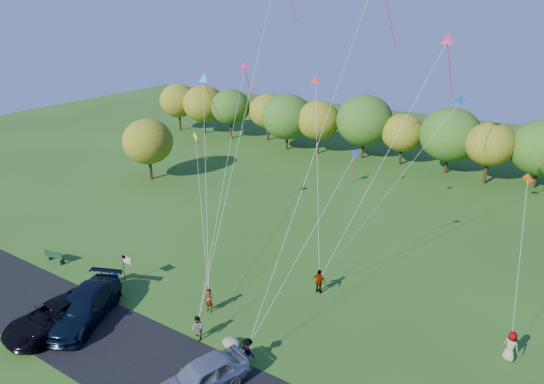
{
  "coord_description": "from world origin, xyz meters",
  "views": [
    {
      "loc": [
        18.0,
        -18.4,
        18.78
      ],
      "look_at": [
        2.24,
        6.0,
        7.44
      ],
      "focal_mm": 32.0,
      "sensor_mm": 36.0,
      "label": 1
    }
  ],
  "objects_px": {
    "minivan_dark": "(54,316)",
    "trash_barrel": "(115,277)",
    "flyer_d": "(319,281)",
    "park_bench": "(55,256)",
    "minivan_navy": "(84,306)",
    "minivan_silver": "(202,377)",
    "flyer_c": "(248,351)",
    "flyer_b": "(198,328)",
    "flyer_e": "(511,346)",
    "flyer_a": "(209,300)"
  },
  "relations": [
    {
      "from": "flyer_e",
      "to": "park_bench",
      "type": "xyz_separation_m",
      "value": [
        -31.34,
        -7.1,
        -0.41
      ]
    },
    {
      "from": "minivan_navy",
      "to": "trash_barrel",
      "type": "distance_m",
      "value": 4.56
    },
    {
      "from": "minivan_dark",
      "to": "minivan_silver",
      "type": "bearing_deg",
      "value": 6.64
    },
    {
      "from": "flyer_a",
      "to": "trash_barrel",
      "type": "xyz_separation_m",
      "value": [
        -8.03,
        -0.93,
        -0.41
      ]
    },
    {
      "from": "minivan_silver",
      "to": "park_bench",
      "type": "xyz_separation_m",
      "value": [
        -18.41,
        4.11,
        -0.43
      ]
    },
    {
      "from": "flyer_b",
      "to": "flyer_c",
      "type": "xyz_separation_m",
      "value": [
        3.65,
        0.0,
        -0.01
      ]
    },
    {
      "from": "flyer_b",
      "to": "flyer_a",
      "type": "bearing_deg",
      "value": 150.54
    },
    {
      "from": "minivan_silver",
      "to": "flyer_b",
      "type": "height_order",
      "value": "minivan_silver"
    },
    {
      "from": "flyer_b",
      "to": "trash_barrel",
      "type": "xyz_separation_m",
      "value": [
        -9.27,
        1.64,
        -0.37
      ]
    },
    {
      "from": "minivan_dark",
      "to": "trash_barrel",
      "type": "distance_m",
      "value": 5.77
    },
    {
      "from": "minivan_navy",
      "to": "trash_barrel",
      "type": "relative_size",
      "value": 7.78
    },
    {
      "from": "minivan_dark",
      "to": "trash_barrel",
      "type": "xyz_separation_m",
      "value": [
        -1.24,
        5.61,
        -0.49
      ]
    },
    {
      "from": "flyer_e",
      "to": "trash_barrel",
      "type": "xyz_separation_m",
      "value": [
        -25.16,
        -6.51,
        -0.5
      ]
    },
    {
      "from": "flyer_c",
      "to": "trash_barrel",
      "type": "xyz_separation_m",
      "value": [
        -12.93,
        1.64,
        -0.36
      ]
    },
    {
      "from": "trash_barrel",
      "to": "flyer_d",
      "type": "bearing_deg",
      "value": 27.54
    },
    {
      "from": "park_bench",
      "to": "trash_barrel",
      "type": "height_order",
      "value": "park_bench"
    },
    {
      "from": "minivan_dark",
      "to": "minivan_silver",
      "type": "xyz_separation_m",
      "value": [
        10.98,
        0.92,
        0.03
      ]
    },
    {
      "from": "flyer_a",
      "to": "flyer_e",
      "type": "distance_m",
      "value": 18.02
    },
    {
      "from": "minivan_dark",
      "to": "flyer_a",
      "type": "bearing_deg",
      "value": 45.81
    },
    {
      "from": "minivan_navy",
      "to": "park_bench",
      "type": "xyz_separation_m",
      "value": [
        -8.19,
        3.47,
        -0.5
      ]
    },
    {
      "from": "minivan_silver",
      "to": "flyer_e",
      "type": "distance_m",
      "value": 17.12
    },
    {
      "from": "flyer_b",
      "to": "park_bench",
      "type": "bearing_deg",
      "value": -149.26
    },
    {
      "from": "flyer_b",
      "to": "flyer_c",
      "type": "relative_size",
      "value": 1.02
    },
    {
      "from": "minivan_dark",
      "to": "flyer_d",
      "type": "height_order",
      "value": "same"
    },
    {
      "from": "flyer_a",
      "to": "trash_barrel",
      "type": "distance_m",
      "value": 8.09
    },
    {
      "from": "flyer_c",
      "to": "flyer_d",
      "type": "bearing_deg",
      "value": -81.02
    },
    {
      "from": "minivan_dark",
      "to": "flyer_e",
      "type": "height_order",
      "value": "flyer_e"
    },
    {
      "from": "minivan_dark",
      "to": "flyer_e",
      "type": "distance_m",
      "value": 26.81
    },
    {
      "from": "flyer_a",
      "to": "minivan_dark",
      "type": "bearing_deg",
      "value": -141.09
    },
    {
      "from": "minivan_dark",
      "to": "minivan_silver",
      "type": "distance_m",
      "value": 11.02
    },
    {
      "from": "flyer_d",
      "to": "flyer_e",
      "type": "distance_m",
      "value": 12.17
    },
    {
      "from": "flyer_e",
      "to": "park_bench",
      "type": "bearing_deg",
      "value": 36.09
    },
    {
      "from": "flyer_d",
      "to": "park_bench",
      "type": "height_order",
      "value": "flyer_d"
    },
    {
      "from": "flyer_d",
      "to": "flyer_e",
      "type": "xyz_separation_m",
      "value": [
        12.16,
        -0.26,
        0.04
      ]
    },
    {
      "from": "minivan_silver",
      "to": "trash_barrel",
      "type": "distance_m",
      "value": 13.1
    },
    {
      "from": "flyer_d",
      "to": "park_bench",
      "type": "distance_m",
      "value": 20.55
    },
    {
      "from": "flyer_d",
      "to": "flyer_b",
      "type": "bearing_deg",
      "value": 69.95
    },
    {
      "from": "minivan_silver",
      "to": "park_bench",
      "type": "distance_m",
      "value": 18.87
    },
    {
      "from": "flyer_c",
      "to": "park_bench",
      "type": "xyz_separation_m",
      "value": [
        -19.11,
        1.05,
        -0.27
      ]
    },
    {
      "from": "minivan_silver",
      "to": "minivan_navy",
      "type": "bearing_deg",
      "value": -165.64
    },
    {
      "from": "minivan_dark",
      "to": "trash_barrel",
      "type": "relative_size",
      "value": 7.28
    },
    {
      "from": "park_bench",
      "to": "trash_barrel",
      "type": "relative_size",
      "value": 2.03
    },
    {
      "from": "minivan_navy",
      "to": "flyer_a",
      "type": "xyz_separation_m",
      "value": [
        6.02,
        4.98,
        -0.18
      ]
    },
    {
      "from": "flyer_d",
      "to": "minivan_silver",
      "type": "bearing_deg",
      "value": 89.97
    },
    {
      "from": "minivan_dark",
      "to": "minivan_navy",
      "type": "bearing_deg",
      "value": 65.74
    },
    {
      "from": "minivan_dark",
      "to": "flyer_b",
      "type": "xyz_separation_m",
      "value": [
        8.03,
        3.98,
        -0.12
      ]
    },
    {
      "from": "flyer_a",
      "to": "flyer_e",
      "type": "relative_size",
      "value": 0.9
    },
    {
      "from": "minivan_navy",
      "to": "park_bench",
      "type": "bearing_deg",
      "value": 134.15
    },
    {
      "from": "minivan_dark",
      "to": "flyer_b",
      "type": "relative_size",
      "value": 3.86
    },
    {
      "from": "minivan_silver",
      "to": "flyer_b",
      "type": "distance_m",
      "value": 4.25
    }
  ]
}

